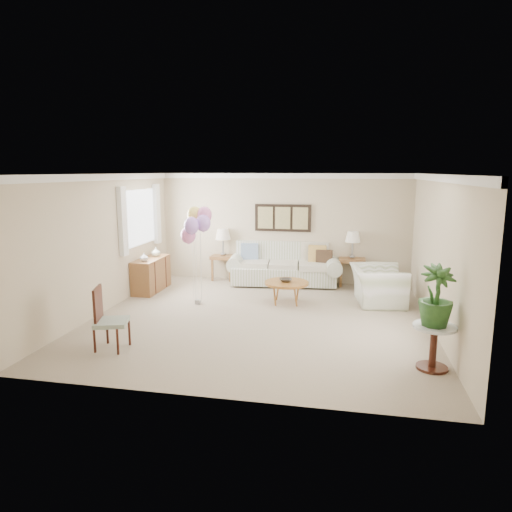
# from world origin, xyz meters

# --- Properties ---
(ground_plane) EXTENTS (6.00, 6.00, 0.00)m
(ground_plane) POSITION_xyz_m (0.00, 0.00, 0.00)
(ground_plane) COLOR tan
(room_shell) EXTENTS (6.04, 6.04, 2.60)m
(room_shell) POSITION_xyz_m (-0.11, 0.09, 1.63)
(room_shell) COLOR #C1B090
(room_shell) RESTS_ON ground
(wall_art_triptych) EXTENTS (1.35, 0.06, 0.65)m
(wall_art_triptych) POSITION_xyz_m (0.00, 2.96, 1.55)
(wall_art_triptych) COLOR black
(wall_art_triptych) RESTS_ON ground
(sofa) EXTENTS (2.76, 1.22, 0.99)m
(sofa) POSITION_xyz_m (0.08, 2.74, 0.39)
(sofa) COLOR silver
(sofa) RESTS_ON ground
(end_table_left) EXTENTS (0.56, 0.51, 0.61)m
(end_table_left) POSITION_xyz_m (-1.45, 2.85, 0.51)
(end_table_left) COLOR olive
(end_table_left) RESTS_ON ground
(end_table_right) EXTENTS (0.60, 0.55, 0.66)m
(end_table_right) POSITION_xyz_m (1.65, 2.87, 0.55)
(end_table_right) COLOR olive
(end_table_right) RESTS_ON ground
(lamp_left) EXTENTS (0.37, 0.37, 0.65)m
(lamp_left) POSITION_xyz_m (-1.45, 2.85, 1.11)
(lamp_left) COLOR gray
(lamp_left) RESTS_ON end_table_left
(lamp_right) EXTENTS (0.35, 0.35, 0.62)m
(lamp_right) POSITION_xyz_m (1.65, 2.87, 1.13)
(lamp_right) COLOR gray
(lamp_right) RESTS_ON end_table_right
(coffee_table) EXTENTS (0.89, 0.89, 0.45)m
(coffee_table) POSITION_xyz_m (0.35, 1.09, 0.41)
(coffee_table) COLOR olive
(coffee_table) RESTS_ON ground
(decor_bowl) EXTENTS (0.30, 0.30, 0.06)m
(decor_bowl) POSITION_xyz_m (0.33, 1.09, 0.48)
(decor_bowl) COLOR #2F2921
(decor_bowl) RESTS_ON coffee_table
(armchair) EXTENTS (1.15, 1.28, 0.75)m
(armchair) POSITION_xyz_m (2.16, 1.45, 0.38)
(armchair) COLOR silver
(armchair) RESTS_ON ground
(side_table) EXTENTS (0.57, 0.57, 0.62)m
(side_table) POSITION_xyz_m (2.70, -1.64, 0.47)
(side_table) COLOR silver
(side_table) RESTS_ON ground
(potted_plant) EXTENTS (0.58, 0.58, 0.82)m
(potted_plant) POSITION_xyz_m (2.69, -1.65, 1.03)
(potted_plant) COLOR #20431D
(potted_plant) RESTS_ON side_table
(accent_chair) EXTENTS (0.58, 0.58, 0.95)m
(accent_chair) POSITION_xyz_m (-1.99, -1.83, 0.49)
(accent_chair) COLOR gray
(accent_chair) RESTS_ON ground
(credenza) EXTENTS (0.46, 1.20, 0.74)m
(credenza) POSITION_xyz_m (-2.76, 1.50, 0.37)
(credenza) COLOR olive
(credenza) RESTS_ON ground
(vase_white) EXTENTS (0.22, 0.22, 0.18)m
(vase_white) POSITION_xyz_m (-2.74, 1.13, 0.83)
(vase_white) COLOR silver
(vase_white) RESTS_ON credenza
(vase_sage) EXTENTS (0.20, 0.20, 0.20)m
(vase_sage) POSITION_xyz_m (-2.74, 1.75, 0.84)
(vase_sage) COLOR beige
(vase_sage) RESTS_ON credenza
(balloon_cluster) EXTENTS (0.59, 0.58, 1.96)m
(balloon_cluster) POSITION_xyz_m (-1.40, 0.72, 1.64)
(balloon_cluster) COLOR gray
(balloon_cluster) RESTS_ON ground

